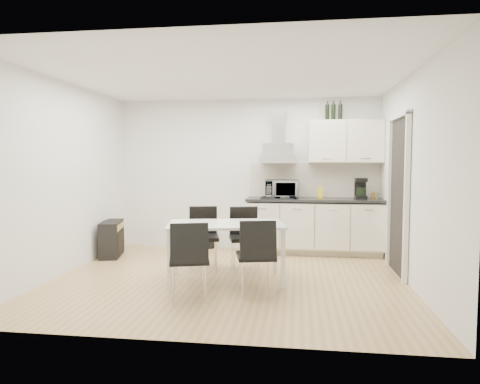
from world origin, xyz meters
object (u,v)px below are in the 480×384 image
at_px(dining_table, 226,229).
at_px(chair_near_left, 189,260).
at_px(chair_near_right, 256,257).
at_px(chair_far_right, 245,239).
at_px(floor_speaker, 209,240).
at_px(chair_far_left, 204,238).
at_px(guitar_amp, 112,239).
at_px(kitchenette, 316,204).

bearing_deg(dining_table, chair_near_left, -120.97).
bearing_deg(chair_near_right, chair_far_right, 90.02).
xyz_separation_m(dining_table, floor_speaker, (-0.65, 2.05, -0.53)).
bearing_deg(chair_near_right, chair_far_left, 115.15).
xyz_separation_m(guitar_amp, floor_speaker, (1.42, 0.84, -0.14)).
xyz_separation_m(chair_near_left, guitar_amp, (-1.79, 1.98, -0.16)).
bearing_deg(kitchenette, guitar_amp, -168.38).
relative_size(dining_table, floor_speaker, 5.52).
distance_m(chair_near_right, guitar_amp, 3.03).
relative_size(dining_table, chair_far_right, 1.78).
height_order(kitchenette, dining_table, kitchenette).
xyz_separation_m(chair_far_right, guitar_amp, (-2.24, 0.60, -0.16)).
height_order(guitar_amp, floor_speaker, guitar_amp).
distance_m(chair_far_right, floor_speaker, 1.68).
bearing_deg(chair_near_right, chair_near_left, -171.63).
bearing_deg(guitar_amp, chair_near_left, -61.63).
xyz_separation_m(chair_far_left, floor_speaker, (-0.23, 1.46, -0.30)).
height_order(chair_near_left, guitar_amp, chair_near_left).
relative_size(kitchenette, chair_far_right, 2.86).
height_order(chair_near_left, chair_near_right, same).
xyz_separation_m(chair_far_left, chair_near_left, (0.14, -1.35, 0.00)).
bearing_deg(floor_speaker, chair_far_right, -50.16).
relative_size(chair_far_right, chair_near_right, 1.00).
distance_m(chair_near_left, floor_speaker, 2.85).
bearing_deg(dining_table, guitar_amp, 138.92).
height_order(chair_far_right, guitar_amp, chair_far_right).
bearing_deg(chair_near_left, floor_speaker, 81.68).
distance_m(kitchenette, floor_speaker, 1.98).
xyz_separation_m(chair_far_right, chair_near_left, (-0.45, -1.38, 0.00)).
distance_m(chair_far_left, chair_far_right, 0.59).
relative_size(chair_far_right, floor_speaker, 3.09).
bearing_deg(guitar_amp, chair_far_left, -34.54).
bearing_deg(guitar_amp, dining_table, -44.16).
bearing_deg(floor_speaker, guitar_amp, -139.38).
bearing_deg(chair_far_right, floor_speaker, -74.35).
height_order(chair_near_right, floor_speaker, chair_near_right).
relative_size(chair_near_right, floor_speaker, 3.09).
distance_m(kitchenette, chair_far_left, 2.11).
relative_size(chair_far_right, guitar_amp, 1.21).
distance_m(kitchenette, chair_far_right, 1.68).
height_order(dining_table, chair_far_left, chair_far_left).
distance_m(chair_far_left, guitar_amp, 1.77).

